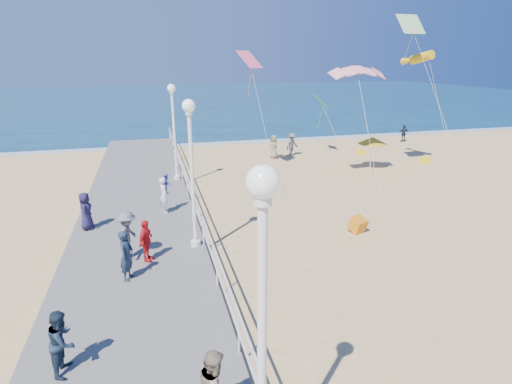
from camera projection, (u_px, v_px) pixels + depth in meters
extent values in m
plane|color=tan|center=(328.00, 239.00, 16.25)|extent=(160.00, 160.00, 0.00)
cube|color=#0C334D|center=(183.00, 98.00, 75.85)|extent=(160.00, 90.00, 0.05)
cube|color=silver|center=(229.00, 143.00, 35.04)|extent=(160.00, 1.20, 0.04)
cube|color=slate|center=(136.00, 257.00, 14.35)|extent=(5.00, 44.00, 0.40)
cube|color=white|center=(203.00, 218.00, 14.56)|extent=(0.05, 42.00, 0.06)
cube|color=white|center=(203.00, 231.00, 14.71)|extent=(0.05, 42.00, 0.04)
cylinder|color=white|center=(262.00, 356.00, 5.79)|extent=(0.14, 0.14, 4.70)
sphere|color=white|center=(263.00, 182.00, 4.95)|extent=(0.44, 0.44, 0.44)
cylinder|color=white|center=(196.00, 243.00, 14.78)|extent=(0.36, 0.36, 0.20)
cylinder|color=white|center=(193.00, 182.00, 14.04)|extent=(0.14, 0.14, 4.70)
sphere|color=white|center=(189.00, 106.00, 13.21)|extent=(0.44, 0.44, 0.44)
cylinder|color=white|center=(177.00, 177.00, 23.04)|extent=(0.36, 0.36, 0.20)
cylinder|color=white|center=(175.00, 137.00, 22.30)|extent=(0.14, 0.14, 4.70)
sphere|color=white|center=(171.00, 88.00, 21.46)|extent=(0.44, 0.44, 0.44)
imported|color=silver|center=(164.00, 195.00, 17.76)|extent=(0.48, 0.65, 1.64)
imported|color=#3142BA|center=(167.00, 184.00, 17.78)|extent=(0.40, 0.48, 0.89)
imported|color=#1B273C|center=(126.00, 255.00, 12.30)|extent=(0.57, 0.69, 1.63)
imported|color=slate|center=(128.00, 235.00, 13.61)|extent=(0.91, 1.24, 1.71)
imported|color=red|center=(146.00, 241.00, 13.45)|extent=(0.70, 0.94, 1.48)
imported|color=#1D1938|center=(86.00, 211.00, 16.01)|extent=(0.53, 0.78, 1.55)
imported|color=#1A2839|center=(63.00, 341.00, 8.62)|extent=(0.68, 0.81, 1.51)
imported|color=#535358|center=(292.00, 145.00, 30.03)|extent=(1.31, 1.10, 1.76)
imported|color=#182536|center=(404.00, 133.00, 35.39)|extent=(0.92, 0.48, 1.51)
imported|color=#7E7C57|center=(274.00, 147.00, 29.33)|extent=(0.78, 0.97, 1.73)
cube|color=#CD470C|center=(358.00, 226.00, 16.78)|extent=(0.75, 0.85, 0.74)
cylinder|color=white|center=(371.00, 156.00, 26.52)|extent=(0.05, 0.05, 1.80)
cone|color=orange|center=(372.00, 140.00, 26.21)|extent=(1.90, 1.90, 0.45)
cube|color=yellow|center=(361.00, 152.00, 30.77)|extent=(0.55, 0.55, 0.40)
cube|color=yellow|center=(425.00, 160.00, 28.30)|extent=(0.55, 0.55, 0.40)
cylinder|color=gold|center=(422.00, 57.00, 24.79)|extent=(1.00, 2.66, 1.08)
cube|color=#FF5D83|center=(250.00, 59.00, 23.31)|extent=(1.72, 1.70, 0.98)
cube|color=#1BAEED|center=(411.00, 24.00, 22.73)|extent=(1.52, 1.07, 1.11)
cube|color=green|center=(321.00, 102.00, 29.65)|extent=(1.24, 1.50, 0.93)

